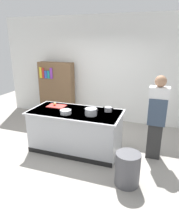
# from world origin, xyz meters

# --- Properties ---
(ground_plane) EXTENTS (10.00, 10.00, 0.00)m
(ground_plane) POSITION_xyz_m (0.00, 0.00, 0.00)
(ground_plane) COLOR #9E9991
(back_wall) EXTENTS (6.40, 0.12, 3.00)m
(back_wall) POSITION_xyz_m (0.00, 2.10, 1.50)
(back_wall) COLOR white
(back_wall) RESTS_ON ground_plane
(counter_island) EXTENTS (1.98, 0.98, 0.90)m
(counter_island) POSITION_xyz_m (0.00, -0.00, 0.47)
(counter_island) COLOR #B7BABF
(counter_island) RESTS_ON ground_plane
(cutting_board) EXTENTS (0.40, 0.28, 0.02)m
(cutting_board) POSITION_xyz_m (-0.53, 0.16, 0.91)
(cutting_board) COLOR red
(cutting_board) RESTS_ON counter_island
(onion) EXTENTS (0.07, 0.07, 0.07)m
(onion) POSITION_xyz_m (-0.58, 0.17, 0.96)
(onion) COLOR tan
(onion) RESTS_ON cutting_board
(stock_pot) EXTENTS (0.31, 0.24, 0.14)m
(stock_pot) POSITION_xyz_m (0.39, -0.10, 0.97)
(stock_pot) COLOR #B7BABF
(stock_pot) RESTS_ON counter_island
(sauce_pan) EXTENTS (0.22, 0.16, 0.10)m
(sauce_pan) POSITION_xyz_m (0.66, 0.23, 0.95)
(sauce_pan) COLOR #99999E
(sauce_pan) RESTS_ON counter_island
(mixing_bowl) EXTENTS (0.23, 0.23, 0.09)m
(mixing_bowl) POSITION_xyz_m (-0.12, -0.21, 0.94)
(mixing_bowl) COLOR #B7BABF
(mixing_bowl) RESTS_ON counter_island
(trash_bin) EXTENTS (0.42, 0.42, 0.59)m
(trash_bin) POSITION_xyz_m (1.29, -0.81, 0.29)
(trash_bin) COLOR #4C4C51
(trash_bin) RESTS_ON ground_plane
(person_chef) EXTENTS (0.38, 0.25, 1.72)m
(person_chef) POSITION_xyz_m (1.65, 0.24, 0.91)
(person_chef) COLOR #2D2D2D
(person_chef) RESTS_ON ground_plane
(bookshelf) EXTENTS (1.10, 0.31, 1.70)m
(bookshelf) POSITION_xyz_m (-1.41, 1.80, 0.85)
(bookshelf) COLOR brown
(bookshelf) RESTS_ON ground_plane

